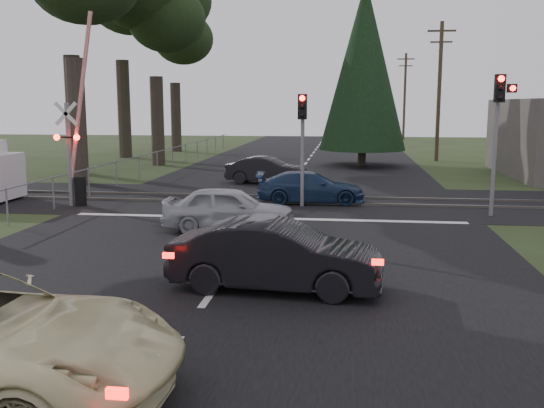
% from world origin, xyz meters
% --- Properties ---
extents(ground, '(120.00, 120.00, 0.00)m').
position_xyz_m(ground, '(0.00, 0.00, 0.00)').
color(ground, '#293217').
rests_on(ground, ground).
extents(road, '(14.00, 100.00, 0.01)m').
position_xyz_m(road, '(0.00, 10.00, 0.01)').
color(road, black).
rests_on(road, ground).
extents(rail_corridor, '(120.00, 8.00, 0.01)m').
position_xyz_m(rail_corridor, '(0.00, 12.00, 0.01)').
color(rail_corridor, black).
rests_on(rail_corridor, ground).
extents(stop_line, '(13.00, 0.35, 0.00)m').
position_xyz_m(stop_line, '(0.00, 8.20, 0.01)').
color(stop_line, silver).
rests_on(stop_line, ground).
extents(rail_near, '(120.00, 0.12, 0.10)m').
position_xyz_m(rail_near, '(0.00, 11.20, 0.05)').
color(rail_near, '#59544C').
rests_on(rail_near, ground).
extents(rail_far, '(120.00, 0.12, 0.10)m').
position_xyz_m(rail_far, '(0.00, 12.80, 0.05)').
color(rail_far, '#59544C').
rests_on(rail_far, ground).
extents(crossing_signal, '(1.62, 0.38, 6.96)m').
position_xyz_m(crossing_signal, '(-7.27, 9.79, 2.06)').
color(crossing_signal, slate).
rests_on(crossing_signal, ground).
extents(traffic_signal_right, '(0.68, 0.48, 4.70)m').
position_xyz_m(traffic_signal_right, '(7.55, 9.47, 3.31)').
color(traffic_signal_right, slate).
rests_on(traffic_signal_right, ground).
extents(traffic_signal_center, '(0.32, 0.48, 4.10)m').
position_xyz_m(traffic_signal_center, '(1.00, 10.68, 2.81)').
color(traffic_signal_center, slate).
rests_on(traffic_signal_center, ground).
extents(utility_pole_mid, '(1.80, 0.26, 9.00)m').
position_xyz_m(utility_pole_mid, '(8.50, 30.00, 4.73)').
color(utility_pole_mid, '#4C3D2D').
rests_on(utility_pole_mid, ground).
extents(utility_pole_far, '(1.80, 0.26, 9.00)m').
position_xyz_m(utility_pole_far, '(8.50, 55.00, 4.73)').
color(utility_pole_far, '#4C3D2D').
rests_on(utility_pole_far, ground).
extents(euc_tree_c, '(6.00, 6.00, 13.20)m').
position_xyz_m(euc_tree_c, '(-9.00, 25.00, 9.51)').
color(euc_tree_c, '#473D33').
rests_on(euc_tree_c, ground).
extents(euc_tree_e, '(6.00, 6.00, 13.20)m').
position_xyz_m(euc_tree_e, '(-11.00, 36.00, 9.51)').
color(euc_tree_e, '#473D33').
rests_on(euc_tree_e, ground).
extents(conifer_tree, '(5.20, 5.20, 11.00)m').
position_xyz_m(conifer_tree, '(3.50, 26.00, 5.99)').
color(conifer_tree, '#473D33').
rests_on(conifer_tree, ground).
extents(fence_left, '(0.10, 36.00, 1.20)m').
position_xyz_m(fence_left, '(-7.80, 22.50, 0.00)').
color(fence_left, slate).
rests_on(fence_left, ground).
extents(dark_hatchback, '(4.40, 1.86, 1.41)m').
position_xyz_m(dark_hatchback, '(1.26, 0.52, 0.71)').
color(dark_hatchback, black).
rests_on(dark_hatchback, ground).
extents(silver_car, '(3.95, 1.67, 1.33)m').
position_xyz_m(silver_car, '(-0.82, 6.10, 0.67)').
color(silver_car, '#A3A5AB').
rests_on(silver_car, ground).
extents(blue_sedan, '(4.24, 1.99, 1.19)m').
position_xyz_m(blue_sedan, '(1.26, 11.59, 0.60)').
color(blue_sedan, '#192C4C').
rests_on(blue_sedan, ground).
extents(dark_car_far, '(3.95, 1.73, 1.26)m').
position_xyz_m(dark_car_far, '(-1.17, 17.09, 0.63)').
color(dark_car_far, black).
rests_on(dark_car_far, ground).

